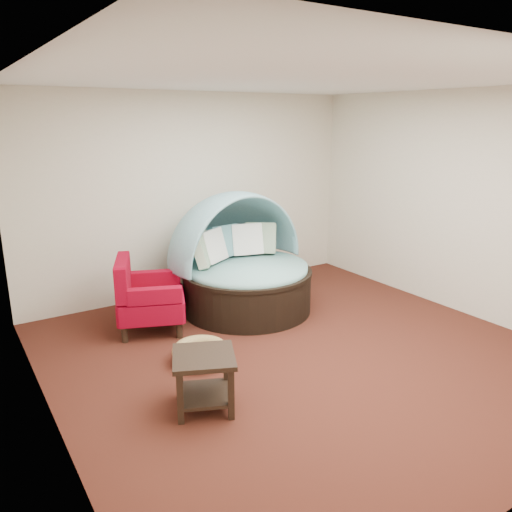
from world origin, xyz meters
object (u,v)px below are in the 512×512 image
red_armchair (146,297)px  side_table (204,374)px  pet_basket (200,353)px  canopy_daybed (242,256)px

red_armchair → side_table: (-0.18, -1.86, -0.09)m
red_armchair → pet_basket: bearing=-59.7°
canopy_daybed → side_table: bearing=-135.9°
side_table → red_armchair: bearing=84.3°
pet_basket → side_table: side_table is taller
canopy_daybed → red_armchair: size_ratio=1.95×
red_armchair → canopy_daybed: bearing=22.7°
canopy_daybed → pet_basket: 1.72m
canopy_daybed → red_armchair: (-1.33, -0.02, -0.30)m
canopy_daybed → pet_basket: canopy_daybed is taller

